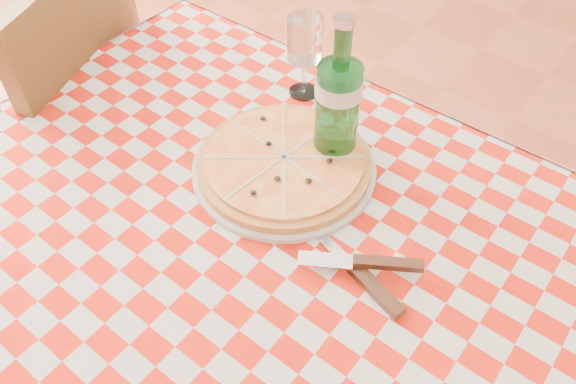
# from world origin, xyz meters

# --- Properties ---
(dining_table) EXTENTS (1.20, 0.80, 0.75)m
(dining_table) POSITION_xyz_m (0.00, 0.00, 0.66)
(dining_table) COLOR brown
(dining_table) RESTS_ON ground
(tablecloth) EXTENTS (1.30, 0.90, 0.01)m
(tablecloth) POSITION_xyz_m (0.00, 0.00, 0.75)
(tablecloth) COLOR #B5180B
(tablecloth) RESTS_ON dining_table
(chair_far) EXTENTS (0.55, 0.55, 0.94)m
(chair_far) POSITION_xyz_m (-0.75, 0.11, 0.54)
(chair_far) COLOR brown
(chair_far) RESTS_ON ground
(pizza_plate) EXTENTS (0.36, 0.36, 0.04)m
(pizza_plate) POSITION_xyz_m (-0.09, 0.14, 0.78)
(pizza_plate) COLOR gold
(pizza_plate) RESTS_ON tablecloth
(water_bottle) EXTENTS (0.10, 0.10, 0.28)m
(water_bottle) POSITION_xyz_m (-0.04, 0.22, 0.90)
(water_bottle) COLOR #196428
(water_bottle) RESTS_ON tablecloth
(wine_glass) EXTENTS (0.07, 0.07, 0.17)m
(wine_glass) POSITION_xyz_m (-0.20, 0.34, 0.84)
(wine_glass) COLOR white
(wine_glass) RESTS_ON tablecloth
(cutlery) EXTENTS (0.30, 0.27, 0.03)m
(cutlery) POSITION_xyz_m (0.12, 0.04, 0.77)
(cutlery) COLOR silver
(cutlery) RESTS_ON tablecloth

